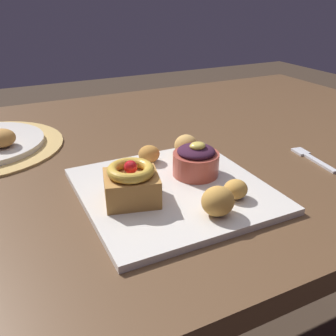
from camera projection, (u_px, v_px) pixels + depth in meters
dining_table at (155, 178)px, 0.89m from camera, size 1.60×0.97×0.73m
front_plate at (173, 190)px, 0.65m from camera, size 0.31×0.31×0.01m
cake_slice at (131, 183)px, 0.59m from camera, size 0.10×0.09×0.07m
berry_ramekin at (195, 161)px, 0.68m from camera, size 0.08×0.08×0.07m
fritter_front at (218, 201)px, 0.56m from camera, size 0.05×0.05×0.05m
fritter_middle at (186, 145)px, 0.76m from camera, size 0.05×0.05×0.04m
fritter_back at (236, 189)px, 0.61m from camera, size 0.04×0.04×0.03m
fritter_extra at (149, 154)px, 0.73m from camera, size 0.04×0.04×0.03m
back_pastry at (1, 138)px, 0.79m from camera, size 0.06×0.06×0.04m
fork at (311, 158)px, 0.78m from camera, size 0.03×0.13×0.00m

